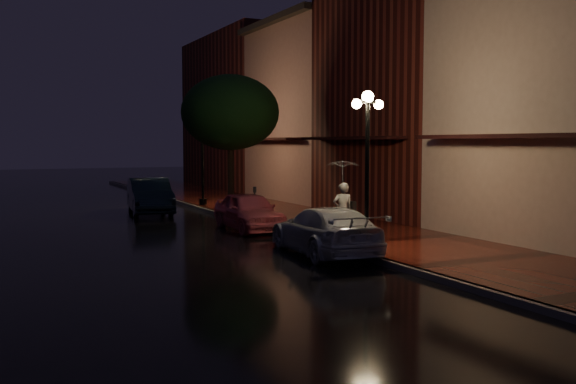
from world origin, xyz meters
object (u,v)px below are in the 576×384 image
navy_car (150,196)px  parking_meter (255,200)px  streetlamp_far (203,153)px  silver_car (325,231)px  streetlamp_near (367,160)px  street_tree (231,115)px  woman_with_umbrella (343,187)px  pink_car (249,211)px

navy_car → parking_meter: (2.60, -5.50, 0.16)m
navy_car → streetlamp_far: bearing=30.3°
silver_car → parking_meter: bearing=-90.6°
streetlamp_near → street_tree: (0.26, 10.99, 1.64)m
street_tree → woman_with_umbrella: 9.31m
streetlamp_near → silver_car: bearing=147.3°
streetlamp_near → pink_car: size_ratio=1.09×
pink_car → woman_with_umbrella: 4.42m
streetlamp_far → woman_with_umbrella: streetlamp_far is taller
streetlamp_near → silver_car: size_ratio=0.94×
woman_with_umbrella → parking_meter: bearing=-68.1°
streetlamp_near → woman_with_umbrella: size_ratio=1.79×
silver_car → woman_with_umbrella: (1.41, 1.41, 1.08)m
streetlamp_far → pink_car: 8.21m
street_tree → parking_meter: 4.96m
navy_car → woman_with_umbrella: 11.33m
streetlamp_near → streetlamp_far: 14.00m
woman_with_umbrella → pink_car: bearing=-56.0°
streetlamp_near → parking_meter: streetlamp_near is taller
streetlamp_far → silver_car: streetlamp_far is taller
navy_car → parking_meter: bearing=-57.1°
streetlamp_far → woman_with_umbrella: 12.02m
streetlamp_far → navy_car: 3.54m
streetlamp_far → silver_car: bearing=-94.1°
pink_car → navy_car: 7.01m
street_tree → woman_with_umbrella: street_tree is taller
streetlamp_near → silver_car: 2.24m
street_tree → parking_meter: (-0.46, -3.66, -3.32)m
streetlamp_far → navy_car: streetlamp_far is taller
streetlamp_near → pink_car: (-0.95, 6.08, -1.93)m
streetlamp_near → navy_car: (-2.80, 12.83, -1.83)m
pink_car → parking_meter: (0.75, 1.26, 0.25)m
pink_car → silver_car: pink_car is taller
street_tree → silver_car: bearing=-96.6°
silver_car → parking_meter: (0.75, 6.72, 0.26)m
streetlamp_far → navy_car: size_ratio=0.92×
streetlamp_near → parking_meter: (-0.20, 7.33, -1.67)m
streetlamp_near → parking_meter: size_ratio=3.36×
pink_car → parking_meter: parking_meter is taller
streetlamp_near → woman_with_umbrella: (0.46, 2.02, -0.86)m
silver_car → navy_car: bearing=-75.7°
street_tree → streetlamp_near: bearing=-91.3°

